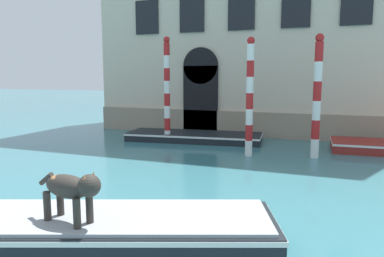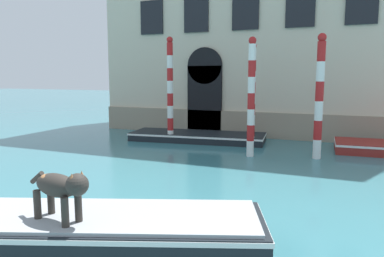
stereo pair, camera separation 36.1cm
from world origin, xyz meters
name	(u,v)px [view 1 (the left image)]	position (x,y,z in m)	size (l,w,h in m)	color
boat_foreground	(57,231)	(3.49, 5.00, 0.32)	(7.35, 4.15, 0.60)	black
dog_on_deck	(71,188)	(3.96, 4.84, 1.15)	(1.26, 0.50, 0.85)	#332D28
boat_moored_near_palazzo	(194,136)	(1.95, 15.54, 0.19)	(6.05, 2.62, 0.36)	black
mooring_pole_0	(317,96)	(7.09, 13.83, 2.15)	(0.29, 0.29, 4.25)	white
mooring_pole_1	(250,95)	(4.49, 15.06, 2.08)	(0.24, 0.24, 4.12)	white
mooring_pole_2	(250,97)	(4.87, 13.31, 2.11)	(0.27, 0.27, 4.18)	white
mooring_pole_3	(167,90)	(1.03, 14.73, 2.25)	(0.26, 0.26, 4.45)	white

